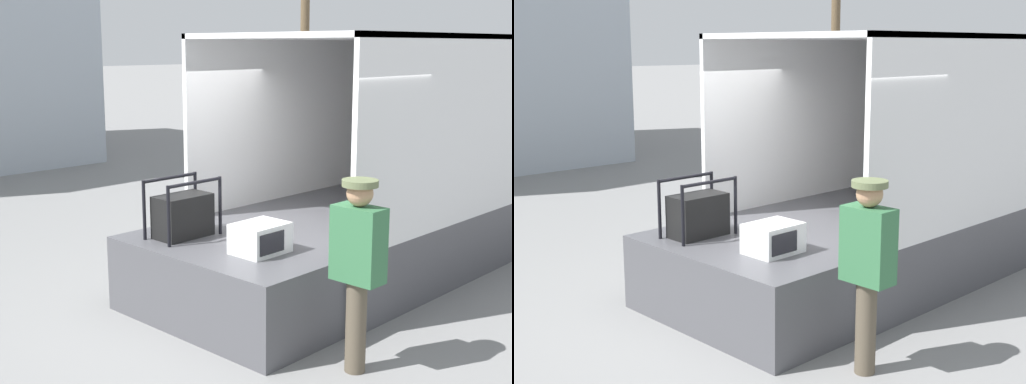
{
  "view_description": "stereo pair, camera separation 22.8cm",
  "coord_description": "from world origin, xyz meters",
  "views": [
    {
      "loc": [
        -5.28,
        -5.04,
        2.78
      ],
      "look_at": [
        -0.27,
        -0.2,
        1.35
      ],
      "focal_mm": 50.0,
      "sensor_mm": 36.0,
      "label": 1
    },
    {
      "loc": [
        -5.11,
        -5.2,
        2.78
      ],
      "look_at": [
        -0.27,
        -0.2,
        1.35
      ],
      "focal_mm": 50.0,
      "sensor_mm": 36.0,
      "label": 2
    }
  ],
  "objects": [
    {
      "name": "box_truck",
      "position": [
        4.08,
        0.0,
        1.0
      ],
      "size": [
        6.76,
        2.44,
        2.92
      ],
      "color": "white",
      "rests_on": "ground"
    },
    {
      "name": "portable_generator",
      "position": [
        -0.55,
        0.58,
        1.04
      ],
      "size": [
        0.74,
        0.43,
        0.63
      ],
      "color": "black",
      "rests_on": "tailgate_deck"
    },
    {
      "name": "tailgate_deck",
      "position": [
        -0.57,
        0.0,
        0.4
      ],
      "size": [
        1.14,
        2.32,
        0.8
      ],
      "primitive_type": "cube",
      "color": "#4C4C51",
      "rests_on": "ground"
    },
    {
      "name": "worker_person",
      "position": [
        -0.53,
        -1.64,
        1.04
      ],
      "size": [
        0.31,
        0.44,
        1.7
      ],
      "color": "brown",
      "rests_on": "ground"
    },
    {
      "name": "microwave",
      "position": [
        -0.44,
        -0.42,
        0.95
      ],
      "size": [
        0.52,
        0.41,
        0.3
      ],
      "color": "white",
      "rests_on": "tailgate_deck"
    },
    {
      "name": "ground_plane",
      "position": [
        0.0,
        0.0,
        0.0
      ],
      "size": [
        160.0,
        160.0,
        0.0
      ],
      "primitive_type": "plane",
      "color": "gray"
    }
  ]
}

